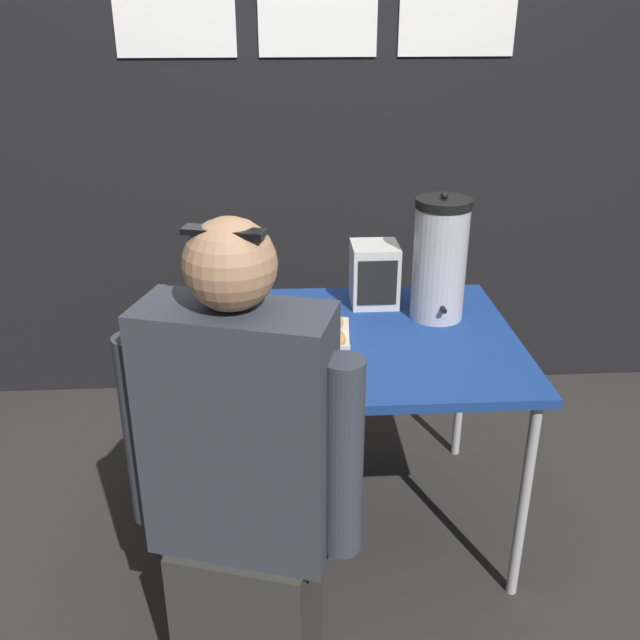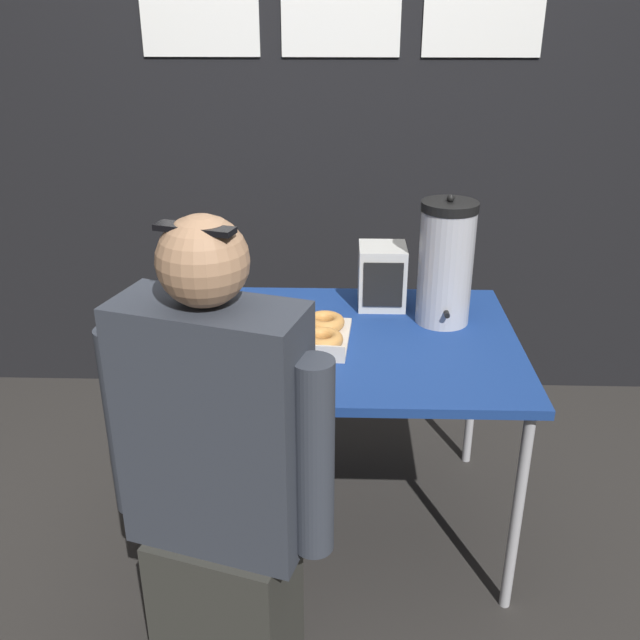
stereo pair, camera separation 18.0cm
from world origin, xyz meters
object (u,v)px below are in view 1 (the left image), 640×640
Objects in this scene: person_seated at (243,495)px; coffee_urn at (440,259)px; donut_box at (281,333)px; cell_phone at (201,391)px; space_heater at (374,274)px.

coffee_urn is at bearing -111.70° from person_seated.
donut_box is 0.35× the size of person_seated.
cell_phone is at bearing -120.80° from donut_box.
person_seated is (0.12, -0.31, -0.10)m from cell_phone.
cell_phone is (-0.73, -0.46, -0.19)m from coffee_urn.
coffee_urn is 1.99× the size of space_heater.
coffee_urn is 0.33× the size of person_seated.
cell_phone is 0.80m from space_heater.
cell_phone is 0.71× the size of space_heater.
space_heater is at bearing -98.38° from person_seated.
person_seated is at bearing -94.61° from donut_box.
space_heater is 1.00m from person_seated.
coffee_urn reaches higher than space_heater.
coffee_urn is 1.02m from person_seated.
cell_phone is 0.35m from person_seated.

